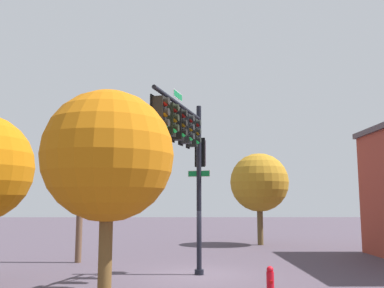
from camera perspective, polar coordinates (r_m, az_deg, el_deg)
The scene contains 6 objects.
ground_plane at distance 17.33m, azimuth 0.99°, elevation -17.46°, with size 120.00×120.00×0.00m, color #473C48.
signal_pole_assembly at distance 15.46m, azimuth -0.78°, elevation 0.34°, with size 5.60×2.08×6.86m.
utility_pole at distance 21.13m, azimuth -14.97°, elevation -4.53°, with size 0.30×1.80×7.81m.
fire_hydrant at distance 14.22m, azimuth 10.67°, elevation -17.78°, with size 0.33×0.24×0.83m.
tree_near at distance 28.84m, azimuth 9.20°, elevation -5.23°, with size 3.96×3.96×6.16m.
tree_far at distance 10.85m, azimuth -11.44°, elevation -1.66°, with size 3.37×3.37×5.74m.
Camera 1 is at (17.08, -0.45, 2.90)m, focal length 38.93 mm.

